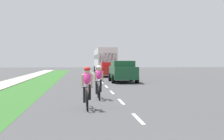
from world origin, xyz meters
TOP-DOWN VIEW (x-y plane):
  - ground_plane at (0.00, 20.00)m, footprint 120.00×120.00m
  - grass_verge at (-5.16, 20.00)m, footprint 2.79×70.00m
  - sidewalk_concrete at (-7.52, 20.00)m, footprint 1.92×70.00m
  - lane_markings_center at (0.00, 24.00)m, footprint 0.12×53.80m
  - cyclist_lead at (-1.53, 8.08)m, footprint 0.42×1.72m
  - cyclist_trailing at (-0.93, 11.04)m, footprint 0.42×1.72m
  - suv_dark_green at (1.75, 22.36)m, footprint 2.15×4.70m
  - pickup_red at (1.42, 31.20)m, footprint 2.22×5.10m
  - bus_white at (1.69, 41.42)m, footprint 2.78×11.60m

SIDE VIEW (x-z plane):
  - ground_plane at x=0.00m, z-range 0.00..0.00m
  - grass_verge at x=-5.16m, z-range 0.00..0.01m
  - lane_markings_center at x=0.00m, z-range 0.00..0.01m
  - sidewalk_concrete at x=-7.52m, z-range -0.05..0.06m
  - cyclist_lead at x=-1.53m, z-range 0.02..1.60m
  - cyclist_trailing at x=-0.93m, z-range 0.02..1.60m
  - pickup_red at x=1.42m, z-range 0.01..1.65m
  - suv_dark_green at x=1.75m, z-range 0.05..1.84m
  - bus_white at x=1.69m, z-range 0.24..3.72m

